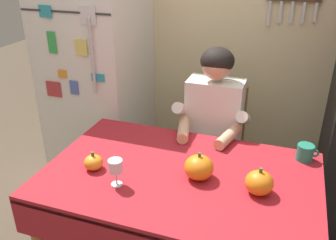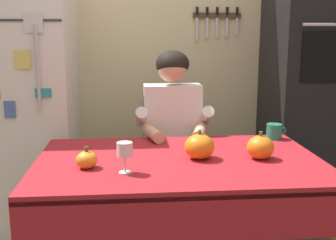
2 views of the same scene
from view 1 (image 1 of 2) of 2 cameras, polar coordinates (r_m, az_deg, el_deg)
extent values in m
cube|color=beige|center=(2.81, 11.14, 15.18)|extent=(3.70, 0.10, 2.60)
cube|color=silver|center=(2.71, 15.68, 15.94)|extent=(0.02, 0.01, 0.17)
cube|color=silver|center=(2.70, 17.35, 15.99)|extent=(0.02, 0.01, 0.14)
cube|color=silver|center=(2.70, 18.99, 15.78)|extent=(0.02, 0.01, 0.14)
cube|color=silver|center=(2.70, 20.63, 15.57)|extent=(0.02, 0.01, 0.14)
cube|color=silver|center=(2.70, 22.29, 15.51)|extent=(0.02, 0.01, 0.12)
cube|color=white|center=(2.88, -11.08, 7.18)|extent=(0.68, 0.68, 1.80)
cylinder|color=silver|center=(2.42, -11.90, 9.79)|extent=(0.02, 0.02, 0.50)
cube|color=#333335|center=(2.48, -16.16, 16.13)|extent=(0.67, 0.01, 0.01)
cube|color=teal|center=(2.56, -18.90, 15.97)|extent=(0.10, 0.02, 0.08)
cube|color=#E5D666|center=(2.46, -13.61, 11.10)|extent=(0.09, 0.02, 0.11)
cube|color=green|center=(2.58, -17.90, 11.59)|extent=(0.07, 0.01, 0.15)
cube|color=silver|center=(2.38, -12.61, 15.88)|extent=(0.11, 0.02, 0.12)
cube|color=#B73338|center=(2.70, -17.63, 4.67)|extent=(0.12, 0.01, 0.11)
cube|color=#4C66B7|center=(2.59, -14.64, 4.99)|extent=(0.06, 0.01, 0.10)
cube|color=orange|center=(2.61, -16.35, 7.01)|extent=(0.07, 0.01, 0.06)
cube|color=teal|center=(2.46, -11.01, 6.59)|extent=(0.09, 0.02, 0.05)
cylinder|color=#9E6B33|center=(2.61, -9.17, -8.22)|extent=(0.06, 0.06, 0.70)
cylinder|color=#9E6B33|center=(2.37, 20.19, -13.55)|extent=(0.06, 0.06, 0.70)
cube|color=#A81E28|center=(1.89, 1.95, -8.85)|extent=(1.40, 0.90, 0.04)
cube|color=brown|center=(2.60, 7.10, -6.01)|extent=(0.40, 0.40, 0.04)
cube|color=brown|center=(2.64, 8.28, 0.74)|extent=(0.36, 0.04, 0.48)
cylinder|color=brown|center=(2.63, 2.30, -11.43)|extent=(0.04, 0.04, 0.41)
cylinder|color=brown|center=(2.89, 4.32, -7.57)|extent=(0.04, 0.04, 0.41)
cylinder|color=brown|center=(2.57, 9.74, -12.79)|extent=(0.04, 0.04, 0.41)
cylinder|color=brown|center=(2.84, 11.01, -8.69)|extent=(0.04, 0.04, 0.41)
cube|color=#38384C|center=(2.56, 2.34, -17.40)|extent=(0.10, 0.22, 0.08)
cube|color=#38384C|center=(2.53, 6.90, -18.32)|extent=(0.10, 0.22, 0.08)
cylinder|color=#38384C|center=(2.48, 2.84, -13.29)|extent=(0.09, 0.09, 0.38)
cylinder|color=#38384C|center=(2.45, 7.47, -14.17)|extent=(0.09, 0.09, 0.38)
cube|color=#38384C|center=(2.45, 4.29, -6.17)|extent=(0.12, 0.40, 0.11)
cube|color=#38384C|center=(2.42, 8.43, -6.87)|extent=(0.12, 0.40, 0.11)
cube|color=white|center=(2.40, 7.35, 0.81)|extent=(0.36, 0.20, 0.48)
cylinder|color=white|center=(2.36, 2.30, 1.70)|extent=(0.07, 0.26, 0.18)
cylinder|color=white|center=(2.29, 11.90, 0.32)|extent=(0.07, 0.26, 0.18)
cylinder|color=#D8A884|center=(2.23, 2.45, -1.48)|extent=(0.13, 0.27, 0.07)
cylinder|color=#D8A884|center=(2.17, 9.54, -2.58)|extent=(0.13, 0.27, 0.07)
sphere|color=#D8A884|center=(2.26, 7.73, 8.70)|extent=(0.19, 0.19, 0.19)
ellipsoid|color=black|center=(2.26, 7.82, 9.26)|extent=(0.21, 0.21, 0.17)
cylinder|color=#237F66|center=(2.10, 20.86, -4.81)|extent=(0.09, 0.09, 0.09)
torus|color=#237F66|center=(2.10, 22.20, -4.88)|extent=(0.05, 0.01, 0.05)
cylinder|color=white|center=(1.81, -8.11, -10.02)|extent=(0.06, 0.06, 0.01)
cylinder|color=white|center=(1.78, -8.19, -8.99)|extent=(0.01, 0.01, 0.07)
cylinder|color=white|center=(1.75, -8.32, -7.18)|extent=(0.07, 0.07, 0.06)
ellipsoid|color=orange|center=(1.81, 4.91, -7.47)|extent=(0.15, 0.15, 0.12)
cylinder|color=#4C6023|center=(1.77, 5.00, -5.49)|extent=(0.02, 0.02, 0.02)
ellipsoid|color=orange|center=(1.92, -11.71, -6.59)|extent=(0.10, 0.10, 0.08)
cylinder|color=#4C6023|center=(1.90, -11.85, -5.29)|extent=(0.02, 0.02, 0.02)
ellipsoid|color=orange|center=(1.76, 14.24, -9.60)|extent=(0.13, 0.13, 0.12)
cylinder|color=#4C6023|center=(1.72, 14.48, -7.72)|extent=(0.02, 0.02, 0.02)
camera|label=2|loc=(0.97, -93.18, -32.04)|focal=45.47mm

